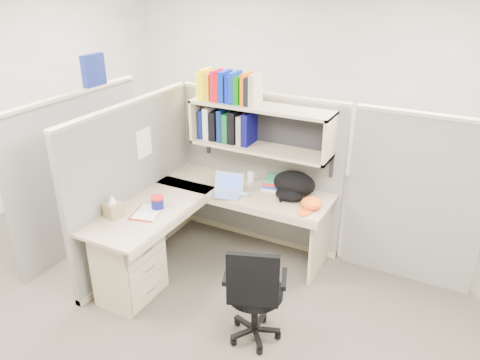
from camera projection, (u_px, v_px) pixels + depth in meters
The scene contains 14 objects.
ground at pixel (217, 280), 4.48m from camera, with size 6.00×6.00×0.00m, color #3B372E.
room_shell at pixel (213, 117), 3.81m from camera, with size 6.00×6.00×6.00m.
cubicle at pixel (206, 169), 4.63m from camera, with size 3.79×1.84×1.95m.
desk at pixel (162, 244), 4.24m from camera, with size 1.74×1.75×0.73m.
laptop at pixel (226, 186), 4.46m from camera, with size 0.29×0.29×0.21m, color #BABABF, non-canonical shape.
backpack at pixel (292, 186), 4.41m from camera, with size 0.41×0.32×0.24m, color black, non-canonical shape.
orange_cap at pixel (312, 203), 4.24m from camera, with size 0.19×0.22×0.10m, color #FF5B16, non-canonical shape.
snack_canister at pixel (157, 202), 4.24m from camera, with size 0.12×0.12×0.12m.
tissue_box at pixel (113, 206), 4.08m from camera, with size 0.13×0.13×0.21m, color #8F7A51, non-canonical shape.
mouse at pixel (245, 194), 4.50m from camera, with size 0.09×0.06×0.03m, color #86A4BE.
paper_cup at pixel (251, 177), 4.78m from camera, with size 0.07×0.07×0.10m, color silver.
book_stack at pixel (273, 182), 4.65m from camera, with size 0.17×0.23×0.11m, color gray, non-canonical shape.
loose_paper at pixel (148, 212), 4.19m from camera, with size 0.21×0.28×0.00m, color silver, non-canonical shape.
task_chair at pixel (254, 308), 3.63m from camera, with size 0.53×0.49×0.92m.
Camera 1 is at (1.90, -3.16, 2.74)m, focal length 35.00 mm.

